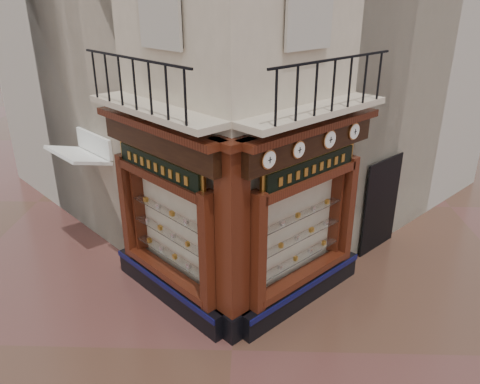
{
  "coord_description": "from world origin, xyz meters",
  "views": [
    {
      "loc": [
        0.36,
        -6.86,
        6.21
      ],
      "look_at": [
        0.09,
        2.0,
        2.38
      ],
      "focal_mm": 35.0,
      "sensor_mm": 36.0,
      "label": 1
    }
  ],
  "objects_px": {
    "clock_c": "(329,139)",
    "signboard_left": "(159,167)",
    "clock_b": "(298,150)",
    "corner_pilaster": "(232,247)",
    "clock_a": "(269,159)",
    "awning": "(91,249)",
    "signboard_right": "(311,168)",
    "clock_d": "(354,131)"
  },
  "relations": [
    {
      "from": "clock_c",
      "to": "awning",
      "type": "relative_size",
      "value": 0.23
    },
    {
      "from": "clock_a",
      "to": "signboard_left",
      "type": "xyz_separation_m",
      "value": [
        -2.07,
        1.01,
        -0.52
      ]
    },
    {
      "from": "clock_c",
      "to": "clock_d",
      "type": "height_order",
      "value": "clock_c"
    },
    {
      "from": "clock_d",
      "to": "awning",
      "type": "height_order",
      "value": "clock_d"
    },
    {
      "from": "clock_b",
      "to": "clock_d",
      "type": "bearing_deg",
      "value": 0.0
    },
    {
      "from": "clock_c",
      "to": "signboard_left",
      "type": "distance_m",
      "value": 3.3
    },
    {
      "from": "corner_pilaster",
      "to": "clock_c",
      "type": "bearing_deg",
      "value": -11.47
    },
    {
      "from": "corner_pilaster",
      "to": "clock_c",
      "type": "xyz_separation_m",
      "value": [
        1.79,
        1.19,
        1.67
      ]
    },
    {
      "from": "clock_c",
      "to": "signboard_right",
      "type": "bearing_deg",
      "value": 162.69
    },
    {
      "from": "clock_d",
      "to": "signboard_left",
      "type": "bearing_deg",
      "value": 146.0
    },
    {
      "from": "corner_pilaster",
      "to": "signboard_right",
      "type": "relative_size",
      "value": 2.03
    },
    {
      "from": "clock_b",
      "to": "clock_c",
      "type": "distance_m",
      "value": 0.9
    },
    {
      "from": "corner_pilaster",
      "to": "signboard_right",
      "type": "xyz_separation_m",
      "value": [
        1.46,
        1.01,
        1.15
      ]
    },
    {
      "from": "clock_a",
      "to": "clock_c",
      "type": "bearing_deg",
      "value": 0.0
    },
    {
      "from": "clock_c",
      "to": "clock_d",
      "type": "bearing_deg",
      "value": -0.0
    },
    {
      "from": "clock_d",
      "to": "corner_pilaster",
      "type": "bearing_deg",
      "value": 171.66
    },
    {
      "from": "signboard_right",
      "to": "clock_c",
      "type": "bearing_deg",
      "value": -17.31
    },
    {
      "from": "clock_a",
      "to": "awning",
      "type": "relative_size",
      "value": 0.21
    },
    {
      "from": "clock_a",
      "to": "awning",
      "type": "xyz_separation_m",
      "value": [
        -4.47,
        3.15,
        -3.62
      ]
    },
    {
      "from": "clock_c",
      "to": "awning",
      "type": "height_order",
      "value": "clock_c"
    },
    {
      "from": "clock_c",
      "to": "signboard_left",
      "type": "height_order",
      "value": "clock_c"
    },
    {
      "from": "awning",
      "to": "clock_a",
      "type": "bearing_deg",
      "value": -170.13
    },
    {
      "from": "clock_c",
      "to": "signboard_left",
      "type": "bearing_deg",
      "value": 138.04
    },
    {
      "from": "awning",
      "to": "signboard_right",
      "type": "distance_m",
      "value": 6.52
    },
    {
      "from": "clock_c",
      "to": "clock_b",
      "type": "bearing_deg",
      "value": -180.0
    },
    {
      "from": "corner_pilaster",
      "to": "clock_a",
      "type": "height_order",
      "value": "corner_pilaster"
    },
    {
      "from": "clock_b",
      "to": "signboard_left",
      "type": "height_order",
      "value": "clock_b"
    },
    {
      "from": "corner_pilaster",
      "to": "awning",
      "type": "height_order",
      "value": "corner_pilaster"
    },
    {
      "from": "clock_a",
      "to": "clock_d",
      "type": "height_order",
      "value": "clock_d"
    },
    {
      "from": "corner_pilaster",
      "to": "clock_c",
      "type": "relative_size",
      "value": 10.76
    },
    {
      "from": "clock_a",
      "to": "clock_c",
      "type": "xyz_separation_m",
      "value": [
        1.18,
        1.18,
        -0.0
      ]
    },
    {
      "from": "clock_b",
      "to": "clock_c",
      "type": "bearing_deg",
      "value": 0.0
    },
    {
      "from": "corner_pilaster",
      "to": "clock_d",
      "type": "distance_m",
      "value": 3.38
    },
    {
      "from": "clock_a",
      "to": "clock_d",
      "type": "distance_m",
      "value": 2.47
    },
    {
      "from": "signboard_right",
      "to": "signboard_left",
      "type": "bearing_deg",
      "value": 135.0
    },
    {
      "from": "clock_a",
      "to": "clock_b",
      "type": "height_order",
      "value": "clock_a"
    },
    {
      "from": "clock_c",
      "to": "clock_d",
      "type": "xyz_separation_m",
      "value": [
        0.57,
        0.57,
        0.0
      ]
    },
    {
      "from": "clock_c",
      "to": "signboard_left",
      "type": "xyz_separation_m",
      "value": [
        -3.25,
        -0.17,
        -0.52
      ]
    },
    {
      "from": "corner_pilaster",
      "to": "clock_b",
      "type": "relative_size",
      "value": 12.12
    },
    {
      "from": "clock_a",
      "to": "signboard_right",
      "type": "xyz_separation_m",
      "value": [
        0.85,
        1.01,
        -0.52
      ]
    },
    {
      "from": "corner_pilaster",
      "to": "signboard_right",
      "type": "bearing_deg",
      "value": -10.25
    },
    {
      "from": "signboard_right",
      "to": "awning",
      "type": "bearing_deg",
      "value": 113.1
    }
  ]
}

